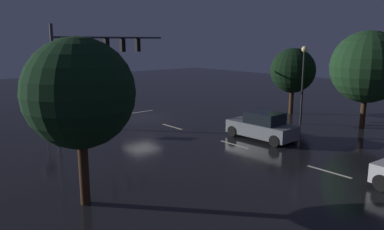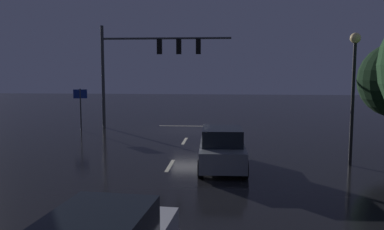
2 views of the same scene
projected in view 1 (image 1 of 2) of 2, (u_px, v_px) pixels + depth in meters
ground_plane at (142, 118)px, 29.20m from camera, size 80.00×80.00×0.00m
traffic_signal_assembly at (97, 55)px, 27.07m from camera, size 8.99×0.47×7.07m
lane_dash_far at (172, 127)px, 26.20m from camera, size 0.16×2.20×0.01m
lane_dash_mid at (234, 145)px, 21.69m from camera, size 0.16×2.20×0.01m
lane_dash_near at (329, 172)px, 17.19m from camera, size 0.16×2.20×0.01m
stop_bar at (127, 114)px, 30.84m from camera, size 5.00×0.16×0.01m
car_approaching at (262, 126)px, 22.77m from camera, size 2.03×4.42×1.70m
street_lamp_left_kerb at (303, 71)px, 26.30m from camera, size 0.44×0.44×5.59m
route_sign at (46, 103)px, 23.86m from camera, size 0.89×0.25×2.80m
tree_left_near at (367, 67)px, 25.05m from camera, size 4.85×4.85×6.64m
tree_right_near at (79, 94)px, 13.03m from camera, size 3.94×3.94×6.11m
tree_left_far at (293, 71)px, 30.36m from camera, size 3.64×3.64×5.39m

